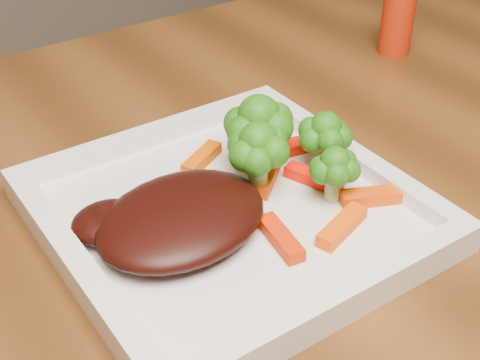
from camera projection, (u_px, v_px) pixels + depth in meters
plate at (230, 216)px, 0.53m from camera, size 0.27×0.27×0.01m
steak at (182, 218)px, 0.49m from camera, size 0.15×0.13×0.03m
broccoli_0 at (258, 135)px, 0.55m from camera, size 0.07×0.07×0.07m
broccoli_1 at (325, 136)px, 0.55m from camera, size 0.07×0.07×0.06m
broccoli_2 at (335, 168)px, 0.52m from camera, size 0.05×0.05×0.06m
broccoli_3 at (258, 159)px, 0.53m from camera, size 0.07×0.07×0.06m
carrot_0 at (342, 226)px, 0.50m from camera, size 0.05×0.03×0.01m
carrot_1 at (376, 196)px, 0.53m from camera, size 0.06×0.04×0.01m
carrot_2 at (281, 238)px, 0.49m from camera, size 0.02×0.05×0.01m
carrot_3 at (301, 145)px, 0.59m from camera, size 0.06×0.02×0.01m
carrot_4 at (202, 158)px, 0.57m from camera, size 0.05×0.03×0.01m
carrot_5 at (314, 178)px, 0.55m from camera, size 0.03×0.05×0.01m
carrot_6 at (267, 178)px, 0.55m from camera, size 0.05×0.04×0.01m
spice_shaker at (398, 15)px, 0.77m from camera, size 0.05×0.05×0.09m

